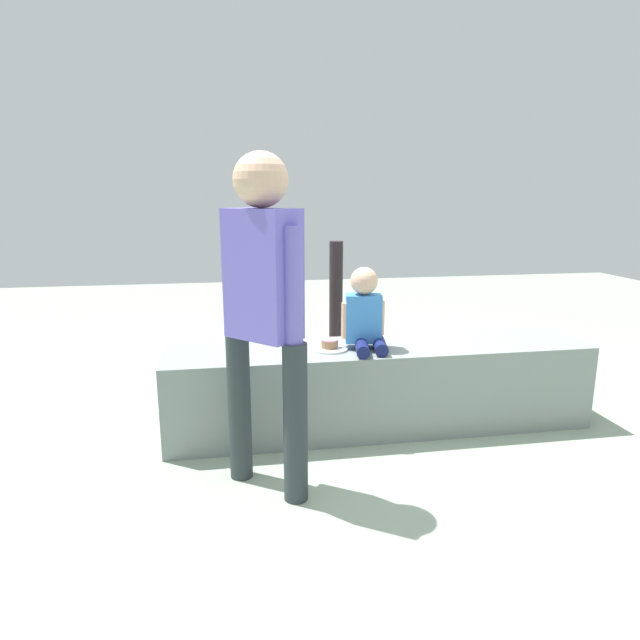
# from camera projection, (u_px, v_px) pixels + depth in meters

# --- Properties ---
(ground_plane) EXTENTS (12.00, 12.00, 0.00)m
(ground_plane) POSITION_uv_depth(u_px,v_px,m) (378.00, 425.00, 3.39)
(ground_plane) COLOR #91A28A
(concrete_ledge) EXTENTS (2.56, 0.53, 0.52)m
(concrete_ledge) POSITION_uv_depth(u_px,v_px,m) (379.00, 386.00, 3.33)
(concrete_ledge) COLOR gray
(concrete_ledge) RESTS_ON ground_plane
(child_seated) EXTENTS (0.28, 0.33, 0.48)m
(child_seated) POSITION_uv_depth(u_px,v_px,m) (365.00, 313.00, 3.17)
(child_seated) COLOR #131B51
(child_seated) RESTS_ON concrete_ledge
(adult_standing) EXTENTS (0.37, 0.37, 1.59)m
(adult_standing) POSITION_uv_depth(u_px,v_px,m) (263.00, 296.00, 2.46)
(adult_standing) COLOR #293236
(adult_standing) RESTS_ON ground_plane
(cake_plate) EXTENTS (0.22, 0.22, 0.07)m
(cake_plate) POSITION_uv_depth(u_px,v_px,m) (330.00, 346.00, 3.19)
(cake_plate) COLOR white
(cake_plate) RESTS_ON concrete_ledge
(gift_bag) EXTENTS (0.20, 0.08, 0.35)m
(gift_bag) POSITION_uv_depth(u_px,v_px,m) (419.00, 367.00, 4.03)
(gift_bag) COLOR #59C6B2
(gift_bag) RESTS_ON ground_plane
(railing_post) EXTENTS (0.36, 0.36, 1.05)m
(railing_post) POSITION_uv_depth(u_px,v_px,m) (336.00, 322.00, 4.44)
(railing_post) COLOR black
(railing_post) RESTS_ON ground_plane
(water_bottle_near_gift) EXTENTS (0.07, 0.07, 0.22)m
(water_bottle_near_gift) POSITION_uv_depth(u_px,v_px,m) (244.00, 372.00, 4.08)
(water_bottle_near_gift) COLOR silver
(water_bottle_near_gift) RESTS_ON ground_plane
(cake_box_white) EXTENTS (0.37, 0.37, 0.14)m
(cake_box_white) POSITION_uv_depth(u_px,v_px,m) (357.00, 379.00, 4.03)
(cake_box_white) COLOR white
(cake_box_white) RESTS_ON ground_plane
(handbag_black_leather) EXTENTS (0.30, 0.12, 0.31)m
(handbag_black_leather) POSITION_uv_depth(u_px,v_px,m) (490.00, 369.00, 4.15)
(handbag_black_leather) COLOR black
(handbag_black_leather) RESTS_ON ground_plane
(handbag_brown_canvas) EXTENTS (0.32, 0.10, 0.31)m
(handbag_brown_canvas) POSITION_uv_depth(u_px,v_px,m) (272.00, 385.00, 3.79)
(handbag_brown_canvas) COLOR brown
(handbag_brown_canvas) RESTS_ON ground_plane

